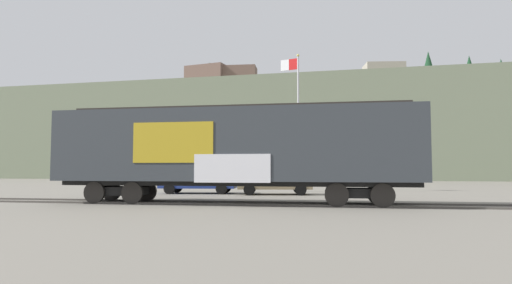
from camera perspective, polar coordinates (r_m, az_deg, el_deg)
The scene contains 7 objects.
ground_plane at distance 17.84m, azimuth -3.02°, elevation -8.29°, with size 260.00×260.00×0.00m, color slate.
track at distance 17.92m, azimuth -4.15°, elevation -8.14°, with size 60.00×5.11×0.08m.
freight_car at distance 17.80m, azimuth -2.92°, elevation -0.73°, with size 15.14×3.49×4.13m.
flagpole at distance 27.71m, azimuth 5.33°, elevation 4.71°, with size 1.28×0.45×8.90m.
hillside at distance 75.01m, azimuth 8.80°, elevation 0.66°, with size 141.70×41.28×18.20m.
parked_car_blue at distance 25.63m, azimuth -7.81°, elevation -4.91°, with size 4.66×2.36×1.69m.
parked_car_tan at distance 24.32m, azimuth 2.33°, elevation -5.12°, with size 4.39×2.46×1.58m.
Camera 1 is at (4.74, -17.14, 1.46)m, focal length 29.89 mm.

